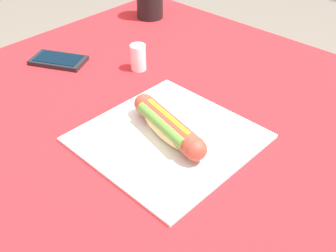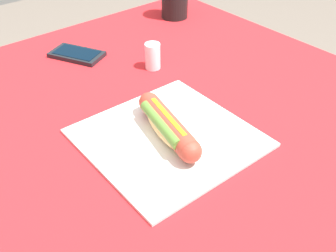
% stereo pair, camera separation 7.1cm
% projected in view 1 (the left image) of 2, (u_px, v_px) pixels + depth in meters
% --- Properties ---
extents(dining_table, '(1.12, 0.98, 0.77)m').
position_uv_depth(dining_table, '(178.00, 177.00, 0.84)').
color(dining_table, brown).
rests_on(dining_table, ground).
extents(paper_wrapper, '(0.29, 0.29, 0.01)m').
position_uv_depth(paper_wrapper, '(168.00, 138.00, 0.73)').
color(paper_wrapper, silver).
rests_on(paper_wrapper, dining_table).
extents(hot_dog, '(0.20, 0.08, 0.05)m').
position_uv_depth(hot_dog, '(168.00, 126.00, 0.71)').
color(hot_dog, '#E5BC75').
rests_on(hot_dog, paper_wrapper).
extents(cell_phone, '(0.15, 0.12, 0.01)m').
position_uv_depth(cell_phone, '(58.00, 60.00, 0.96)').
color(cell_phone, black).
rests_on(cell_phone, dining_table).
extents(salt_shaker, '(0.04, 0.04, 0.06)m').
position_uv_depth(salt_shaker, '(138.00, 57.00, 0.92)').
color(salt_shaker, silver).
rests_on(salt_shaker, dining_table).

